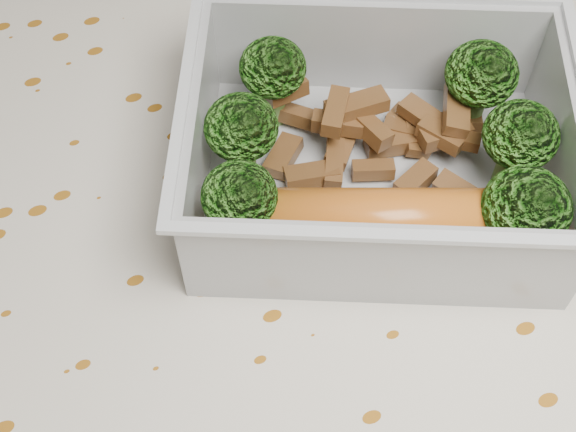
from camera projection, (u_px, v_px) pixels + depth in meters
name	position (u px, v px, depth m)	size (l,w,h in m)	color
dining_table	(303.00, 324.00, 0.48)	(1.40, 0.90, 0.75)	brown
tablecloth	(304.00, 283.00, 0.44)	(1.46, 0.96, 0.19)	silver
lunch_container	(377.00, 159.00, 0.41)	(0.24, 0.22, 0.07)	silver
broccoli_florets	(394.00, 139.00, 0.39)	(0.18, 0.16, 0.06)	#608C3F
meat_pile	(383.00, 136.00, 0.42)	(0.12, 0.11, 0.03)	brown
sausage	(388.00, 220.00, 0.38)	(0.16, 0.08, 0.03)	#CE671D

